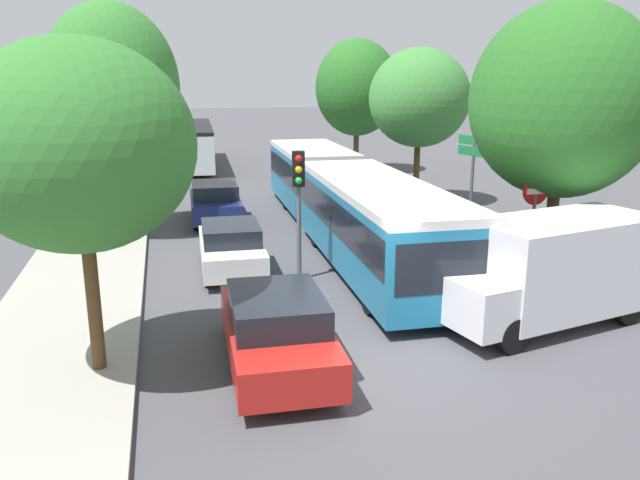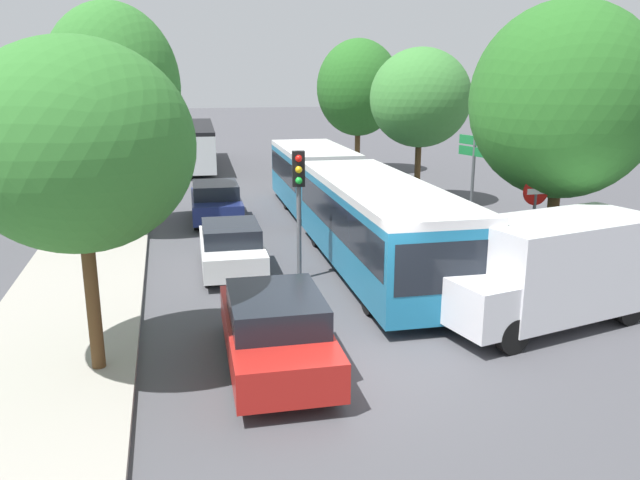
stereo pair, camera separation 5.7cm
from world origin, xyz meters
The scene contains 16 objects.
ground_plane centered at (0.00, 0.00, 0.00)m, with size 200.00×200.00×0.00m, color #47474C.
kerb_strip_left centered at (-5.83, 14.02, 0.07)m, with size 3.20×38.03×0.14m, color #9E998E.
articulated_bus centered at (2.11, 9.09, 1.43)m, with size 3.06×16.81×2.49m.
city_bus_rear centered at (-1.96, 28.04, 1.42)m, with size 3.10×11.52×2.45m.
queued_car_red centered at (-1.71, 0.37, 0.74)m, with size 1.91×4.23×1.45m.
queued_car_white centered at (-1.88, 6.51, 0.68)m, with size 1.77×3.92×1.34m.
queued_car_navy centered at (-1.79, 12.85, 0.73)m, with size 1.89×4.20×1.44m.
white_van centered at (4.47, 1.09, 1.24)m, with size 5.30×2.98×2.31m.
traffic_light centered at (-0.22, 5.29, 2.50)m, with size 0.35×0.38×3.40m.
no_entry_sign centered at (5.37, 3.37, 1.88)m, with size 0.70×0.08×2.82m.
direction_sign_post centered at (5.84, 7.58, 2.55)m, with size 0.40×1.37×3.60m.
tree_left_near centered at (-4.87, 0.85, 4.10)m, with size 3.86×3.86×5.88m.
tree_left_mid centered at (-5.01, 11.61, 4.88)m, with size 4.31×4.31×7.55m.
tree_right_near centered at (6.38, 3.95, 4.49)m, with size 4.67×4.67×7.07m.
tree_right_mid centered at (6.65, 13.96, 4.38)m, with size 4.09×4.09×6.37m.
tree_right_far centered at (6.91, 23.28, 4.62)m, with size 4.53×4.53×7.22m.
Camera 1 is at (-3.50, -10.10, 5.22)m, focal length 35.00 mm.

